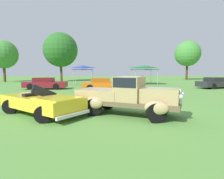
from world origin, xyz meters
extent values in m
plane|color=#568C3D|center=(0.00, 0.00, 0.00)|extent=(120.00, 120.00, 0.00)
cube|color=brown|center=(-0.53, -0.56, 0.56)|extent=(4.67, 3.43, 0.20)
cube|color=tan|center=(0.66, -1.21, 0.94)|extent=(1.99, 1.76, 0.60)
ellipsoid|color=silver|center=(1.42, -1.62, 0.92)|extent=(0.39, 0.53, 0.68)
cube|color=tan|center=(-0.42, -0.62, 1.18)|extent=(1.61, 1.72, 1.04)
cube|color=black|center=(-0.42, -0.62, 1.48)|extent=(1.54, 1.71, 0.40)
cube|color=tan|center=(-1.66, 0.05, 0.86)|extent=(2.40, 2.18, 0.48)
ellipsoid|color=tan|center=(1.07, -0.61, 0.56)|extent=(0.98, 0.76, 0.52)
ellipsoid|color=tan|center=(0.38, -1.88, 0.56)|extent=(0.98, 0.76, 0.52)
ellipsoid|color=tan|center=(-1.31, 0.68, 0.56)|extent=(0.98, 0.76, 0.52)
ellipsoid|color=tan|center=(-2.00, -0.59, 0.56)|extent=(0.98, 0.76, 0.52)
sphere|color=silver|center=(1.67, -1.26, 1.00)|extent=(0.18, 0.18, 0.18)
sphere|color=silver|center=(1.25, -2.03, 1.00)|extent=(0.18, 0.18, 0.18)
cylinder|color=black|center=(1.07, -0.61, 0.38)|extent=(0.76, 0.24, 0.76)
cylinder|color=black|center=(0.38, -1.88, 0.38)|extent=(0.76, 0.24, 0.76)
cylinder|color=black|center=(-1.31, 0.68, 0.38)|extent=(0.76, 0.24, 0.76)
cylinder|color=black|center=(-2.00, -0.59, 0.38)|extent=(0.76, 0.24, 0.76)
cube|color=yellow|center=(-4.33, -0.14, 0.57)|extent=(4.20, 3.94, 0.52)
cube|color=yellow|center=(-3.43, -0.91, 0.77)|extent=(2.18, 2.16, 0.20)
cube|color=black|center=(-4.13, -0.31, 0.99)|extent=(0.86, 0.99, 0.82)
cube|color=black|center=(-4.62, 0.11, 0.81)|extent=(1.00, 1.10, 0.28)
cube|color=silver|center=(-2.73, -1.51, 0.28)|extent=(1.15, 1.32, 0.12)
cylinder|color=black|center=(-2.84, -0.39, 0.33)|extent=(0.66, 0.20, 0.66)
cylinder|color=black|center=(-3.85, -1.57, 0.33)|extent=(0.66, 0.20, 0.66)
cylinder|color=black|center=(-4.78, 1.26, 0.33)|extent=(0.66, 0.20, 0.66)
cylinder|color=black|center=(-5.78, 0.09, 0.33)|extent=(0.66, 0.20, 0.66)
cube|color=maroon|center=(-7.28, 11.42, 0.50)|extent=(4.45, 1.91, 0.60)
cube|color=maroon|center=(-7.45, 11.43, 1.00)|extent=(2.00, 1.54, 0.44)
cylinder|color=black|center=(-6.01, 10.58, 0.32)|extent=(0.64, 0.22, 0.64)
cylinder|color=black|center=(-8.63, 10.71, 0.32)|extent=(0.64, 0.22, 0.64)
cube|color=orange|center=(-1.35, 9.68, 0.50)|extent=(4.09, 1.95, 0.60)
cube|color=#BB5914|center=(-1.51, 9.67, 1.00)|extent=(1.85, 1.56, 0.44)
cylinder|color=black|center=(-0.10, 9.00, 0.32)|extent=(0.64, 0.22, 0.64)
cylinder|color=black|center=(-2.49, 8.83, 0.32)|extent=(0.64, 0.22, 0.64)
cube|color=#28282D|center=(11.50, 10.79, 0.50)|extent=(4.73, 2.77, 0.60)
cube|color=black|center=(11.33, 10.74, 1.00)|extent=(2.27, 1.90, 0.44)
cylinder|color=black|center=(10.41, 9.70, 0.32)|extent=(0.64, 0.22, 0.64)
cylinder|color=#283351|center=(1.13, 3.06, 0.43)|extent=(0.16, 0.16, 0.86)
cylinder|color=#283351|center=(0.94, 3.13, 0.43)|extent=(0.16, 0.16, 0.86)
cube|color=silver|center=(1.04, 3.09, 1.16)|extent=(0.46, 0.37, 0.60)
sphere|color=brown|center=(1.04, 3.09, 1.58)|extent=(0.22, 0.22, 0.22)
cylinder|color=#B7B7BC|center=(-2.50, 19.12, 1.02)|extent=(0.05, 0.05, 2.05)
cylinder|color=#B7B7BC|center=(-2.50, 16.62, 1.02)|extent=(0.05, 0.05, 2.05)
cylinder|color=#B7B7BC|center=(-4.99, 19.12, 1.02)|extent=(0.05, 0.05, 2.05)
cylinder|color=#B7B7BC|center=(-4.99, 16.62, 1.02)|extent=(0.05, 0.05, 2.05)
cube|color=#2D429E|center=(-3.75, 17.87, 2.10)|extent=(2.77, 2.77, 0.10)
pyramid|color=#2D429E|center=(-3.75, 17.87, 2.52)|extent=(2.72, 2.72, 0.38)
cylinder|color=#B7B7BC|center=(6.43, 18.71, 1.02)|extent=(0.05, 0.05, 2.05)
cylinder|color=#B7B7BC|center=(6.43, 15.66, 1.02)|extent=(0.05, 0.05, 2.05)
cylinder|color=#B7B7BC|center=(3.37, 18.71, 1.02)|extent=(0.05, 0.05, 2.05)
cylinder|color=#B7B7BC|center=(3.37, 15.66, 1.02)|extent=(0.05, 0.05, 2.05)
cube|color=#1E703D|center=(4.90, 17.19, 2.10)|extent=(3.40, 3.40, 0.10)
pyramid|color=#1E703D|center=(4.90, 17.19, 2.52)|extent=(3.33, 3.33, 0.38)
cylinder|color=brown|center=(-17.87, 24.81, 1.71)|extent=(0.44, 0.44, 3.42)
sphere|color=#428938|center=(-17.87, 24.81, 4.76)|extent=(4.84, 4.84, 4.84)
cylinder|color=brown|center=(-8.30, 25.63, 1.99)|extent=(0.44, 0.44, 3.99)
sphere|color=#286623|center=(-8.30, 25.63, 5.68)|extent=(6.17, 6.17, 6.17)
cylinder|color=#47331E|center=(17.19, 28.66, 2.03)|extent=(0.44, 0.44, 4.06)
sphere|color=#428938|center=(17.19, 28.66, 5.51)|extent=(5.29, 5.29, 5.29)
camera|label=1|loc=(-1.85, -8.42, 1.96)|focal=29.12mm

